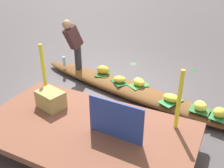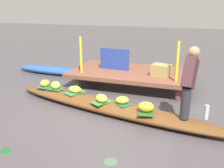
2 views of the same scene
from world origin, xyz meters
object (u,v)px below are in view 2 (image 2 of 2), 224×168
(banana_bunch_0, at_px, (122,100))
(banana_bunch_1, at_px, (75,89))
(vendor_person, at_px, (189,78))
(moored_boat, at_px, (54,70))
(banana_bunch_5, at_px, (45,83))
(banana_bunch_2, at_px, (146,107))
(water_bottle, at_px, (207,112))
(banana_bunch_4, at_px, (56,85))
(vendor_boat, at_px, (111,107))
(produce_crate, at_px, (161,70))
(banana_bunch_3, at_px, (101,98))
(market_banner, at_px, (114,59))

(banana_bunch_0, relative_size, banana_bunch_1, 0.81)
(vendor_person, bearing_deg, moored_boat, 150.07)
(banana_bunch_5, distance_m, vendor_person, 3.38)
(banana_bunch_0, xyz_separation_m, banana_bunch_1, (-1.19, 0.28, -0.00))
(moored_boat, distance_m, banana_bunch_5, 1.99)
(banana_bunch_2, height_order, water_bottle, water_bottle)
(moored_boat, xyz_separation_m, water_bottle, (4.47, -2.40, 0.23))
(banana_bunch_0, distance_m, banana_bunch_4, 1.76)
(vendor_boat, relative_size, moored_boat, 1.86)
(banana_bunch_1, distance_m, produce_crate, 2.18)
(banana_bunch_3, bearing_deg, banana_bunch_4, 162.37)
(banana_bunch_3, height_order, water_bottle, water_bottle)
(moored_boat, bearing_deg, vendor_boat, -37.90)
(vendor_boat, distance_m, banana_bunch_0, 0.31)
(banana_bunch_0, xyz_separation_m, produce_crate, (0.49, 1.64, 0.25))
(market_banner, distance_m, produce_crate, 1.32)
(banana_bunch_4, bearing_deg, moored_boat, 122.65)
(moored_boat, distance_m, produce_crate, 3.47)
(moored_boat, bearing_deg, water_bottle, -26.65)
(banana_bunch_0, relative_size, banana_bunch_3, 0.89)
(vendor_boat, distance_m, banana_bunch_4, 1.53)
(vendor_person, height_order, market_banner, vendor_person)
(vendor_boat, relative_size, vendor_person, 4.12)
(market_banner, bearing_deg, banana_bunch_2, -55.59)
(banana_bunch_0, height_order, market_banner, market_banner)
(vendor_person, bearing_deg, banana_bunch_1, 169.31)
(banana_bunch_0, distance_m, market_banner, 2.08)
(banana_bunch_1, xyz_separation_m, banana_bunch_5, (-0.86, 0.14, 0.01))
(vendor_person, xyz_separation_m, market_banner, (-2.03, 2.05, -0.23))
(banana_bunch_1, distance_m, banana_bunch_2, 1.79)
(moored_boat, relative_size, banana_bunch_5, 11.69)
(vendor_boat, distance_m, produce_crate, 1.84)
(vendor_boat, xyz_separation_m, banana_bunch_1, (-0.94, 0.27, 0.19))
(banana_bunch_3, distance_m, produce_crate, 1.94)
(banana_bunch_2, relative_size, banana_bunch_5, 1.27)
(banana_bunch_3, bearing_deg, banana_bunch_1, 156.23)
(banana_bunch_1, bearing_deg, banana_bunch_0, -13.45)
(banana_bunch_5, height_order, produce_crate, produce_crate)
(moored_boat, distance_m, banana_bunch_1, 2.59)
(banana_bunch_3, bearing_deg, banana_bunch_2, -11.17)
(banana_bunch_5, relative_size, market_banner, 0.28)
(banana_bunch_4, bearing_deg, water_bottle, -9.55)
(vendor_person, relative_size, water_bottle, 4.82)
(moored_boat, xyz_separation_m, banana_bunch_0, (2.91, -2.21, 0.18))
(banana_bunch_4, xyz_separation_m, market_banner, (0.92, 1.52, 0.37))
(vendor_boat, height_order, banana_bunch_5, banana_bunch_5)
(water_bottle, xyz_separation_m, market_banner, (-2.36, 2.07, 0.34))
(banana_bunch_4, relative_size, produce_crate, 0.56)
(banana_bunch_1, relative_size, banana_bunch_4, 1.29)
(banana_bunch_0, height_order, banana_bunch_4, banana_bunch_4)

